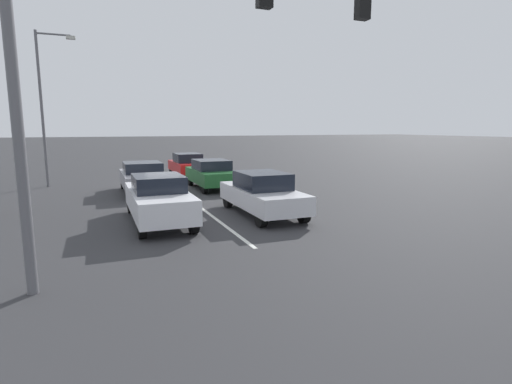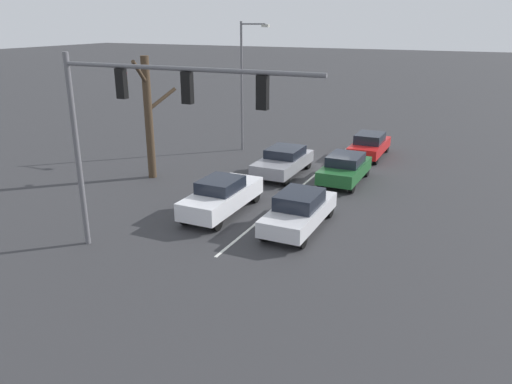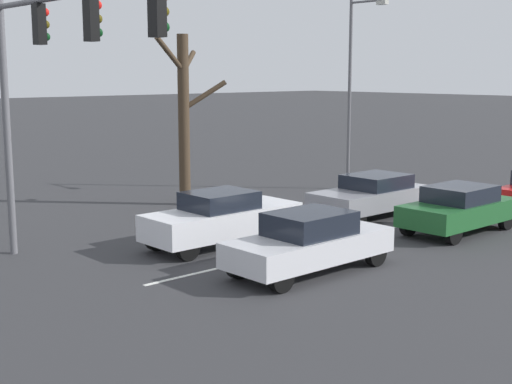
{
  "view_description": "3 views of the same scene",
  "coord_description": "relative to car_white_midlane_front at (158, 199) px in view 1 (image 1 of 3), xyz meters",
  "views": [
    {
      "loc": [
        3.67,
        21.42,
        3.07
      ],
      "look_at": [
        -1.04,
        9.73,
        1.02
      ],
      "focal_mm": 28.0,
      "sensor_mm": 36.0,
      "label": 1
    },
    {
      "loc": [
        -8.03,
        26.03,
        7.93
      ],
      "look_at": [
        -0.24,
        9.45,
        1.58
      ],
      "focal_mm": 35.0,
      "sensor_mm": 36.0,
      "label": 2
    },
    {
      "loc": [
        -13.58,
        21.0,
        4.89
      ],
      "look_at": [
        0.34,
        8.5,
        1.74
      ],
      "focal_mm": 50.0,
      "sensor_mm": 36.0,
      "label": 3
    }
  ],
  "objects": [
    {
      "name": "car_red_leftlane_third",
      "position": [
        -3.58,
        -11.99,
        -0.05
      ],
      "size": [
        1.74,
        4.25,
        1.45
      ],
      "color": "red",
      "rests_on": "ground_plane"
    },
    {
      "name": "lane_stripe_left_divider",
      "position": [
        -1.85,
        -5.29,
        -0.79
      ],
      "size": [
        0.12,
        18.3,
        0.01
      ],
      "primitive_type": "cube",
      "color": "silver",
      "rests_on": "ground_plane"
    },
    {
      "name": "street_lamp_right_shoulder",
      "position": [
        3.99,
        -10.29,
        3.72
      ],
      "size": [
        1.87,
        0.24,
        7.83
      ],
      "color": "slate",
      "rests_on": "ground_plane"
    },
    {
      "name": "car_silver_leftlane_front",
      "position": [
        -3.59,
        0.16,
        -0.03
      ],
      "size": [
        1.75,
        4.5,
        1.51
      ],
      "color": "silver",
      "rests_on": "ground_plane"
    },
    {
      "name": "car_white_midlane_front",
      "position": [
        0.0,
        0.0,
        0.0
      ],
      "size": [
        1.71,
        4.73,
        1.56
      ],
      "color": "silver",
      "rests_on": "ground_plane"
    },
    {
      "name": "car_darkgreen_leftlane_second",
      "position": [
        -3.6,
        -6.46,
        -0.03
      ],
      "size": [
        1.82,
        4.11,
        1.45
      ],
      "color": "#1E5928",
      "rests_on": "ground_plane"
    },
    {
      "name": "ground_plane",
      "position": [
        -1.85,
        -8.44,
        -0.79
      ],
      "size": [
        240.0,
        240.0,
        0.0
      ],
      "primitive_type": "plane",
      "color": "#333335"
    },
    {
      "name": "car_gray_midlane_second",
      "position": [
        -0.24,
        -6.39,
        -0.04
      ],
      "size": [
        1.92,
        4.45,
        1.43
      ],
      "color": "gray",
      "rests_on": "ground_plane"
    },
    {
      "name": "traffic_signal_gantry",
      "position": [
        0.2,
        4.84,
        4.38
      ],
      "size": [
        9.08,
        0.37,
        6.92
      ],
      "color": "slate",
      "rests_on": "ground_plane"
    }
  ]
}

